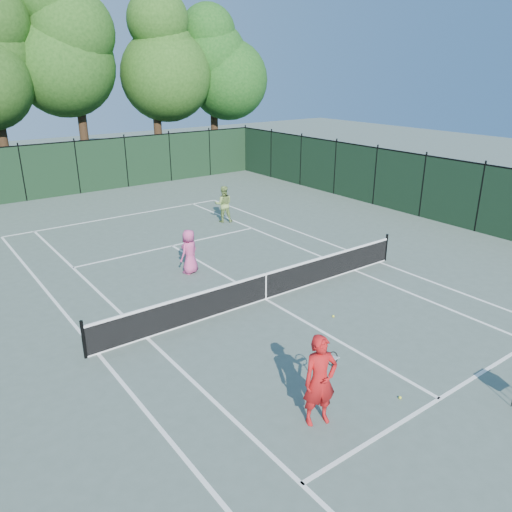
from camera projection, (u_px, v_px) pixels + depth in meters
ground at (266, 299)px, 15.98m from camera, size 90.00×90.00×0.00m
sideline_doubles_left at (98, 354)px, 12.92m from camera, size 0.10×23.77×0.01m
sideline_doubles_right at (379, 262)px, 19.03m from camera, size 0.10×23.77×0.01m
sideline_singles_left at (147, 338)px, 13.69m from camera, size 0.10×23.77×0.01m
sideline_singles_right at (355, 270)px, 18.27m from camera, size 0.10×23.77×0.01m
baseline_far at (121, 216)px, 24.92m from camera, size 10.97×0.10×0.01m
service_line_near at (440, 399)px, 11.17m from camera, size 8.23×0.10×0.01m
service_line_far at (172, 246)px, 20.79m from camera, size 8.23×0.10×0.01m
center_service_line at (266, 299)px, 15.98m from camera, size 0.10×12.80×0.01m
tennis_net at (266, 286)px, 15.81m from camera, size 11.69×0.09×1.06m
fence_far at (77, 168)px, 28.99m from camera, size 24.00×0.05×3.00m
fence_right at (480, 199)px, 22.13m from camera, size 0.05×36.00×3.00m
tree_3 at (72, 32)px, 30.69m from camera, size 7.00×7.00×14.45m
tree_4 at (152, 49)px, 33.25m from camera, size 6.20×6.20×12.97m
tree_5 at (212, 57)px, 36.56m from camera, size 5.80×5.80×12.23m
coach at (320, 381)px, 10.11m from camera, size 1.11×0.68×2.01m
player_pink at (189, 252)px, 17.78m from camera, size 0.93×0.78×1.62m
player_green at (224, 204)px, 23.77m from camera, size 1.06×1.00×1.74m
loose_ball_near_cart at (400, 398)px, 11.15m from camera, size 0.07×0.07×0.07m
loose_ball_midcourt at (333, 316)px, 14.81m from camera, size 0.07×0.07×0.07m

